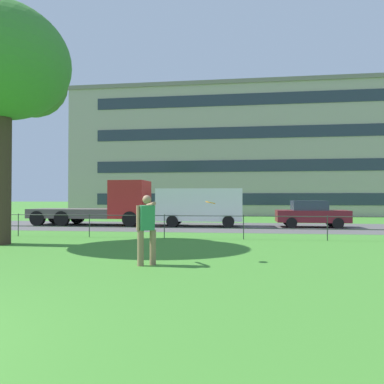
% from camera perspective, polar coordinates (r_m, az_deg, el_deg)
% --- Properties ---
extents(street_strip, '(80.00, 7.16, 0.01)m').
position_cam_1_polar(street_strip, '(21.47, -5.45, -5.45)').
color(street_strip, '#565454').
rests_on(street_strip, ground).
extents(park_fence, '(29.70, 0.04, 1.00)m').
position_cam_1_polar(park_fence, '(15.50, -10.44, -4.74)').
color(park_fence, '#333833').
rests_on(park_fence, ground).
extents(tree_large_lawn, '(4.95, 5.41, 8.81)m').
position_cam_1_polar(tree_large_lawn, '(15.76, -27.64, 17.22)').
color(tree_large_lawn, '#423023').
rests_on(tree_large_lawn, ground).
extents(person_thrower, '(0.46, 0.86, 1.77)m').
position_cam_1_polar(person_thrower, '(9.11, -7.26, -5.59)').
color(person_thrower, '#846B4C').
rests_on(person_thrower, ground).
extents(frisbee, '(0.31, 0.31, 0.08)m').
position_cam_1_polar(frisbee, '(9.65, 2.96, -1.69)').
color(frisbee, orange).
extents(flatbed_truck_left, '(7.30, 2.42, 2.75)m').
position_cam_1_polar(flatbed_truck_left, '(22.85, -13.37, -2.11)').
color(flatbed_truck_left, '#B22323').
rests_on(flatbed_truck_left, ground).
extents(panel_van_center, '(5.07, 2.24, 2.24)m').
position_cam_1_polar(panel_van_center, '(21.33, 1.24, -2.08)').
color(panel_van_center, white).
rests_on(panel_van_center, ground).
extents(car_maroon_right, '(4.03, 1.86, 1.54)m').
position_cam_1_polar(car_maroon_right, '(21.73, 18.46, -3.31)').
color(car_maroon_right, maroon).
rests_on(car_maroon_right, ground).
extents(apartment_building_background, '(38.61, 10.79, 12.95)m').
position_cam_1_polar(apartment_building_background, '(39.48, 10.70, 6.04)').
color(apartment_building_background, '#ADA393').
rests_on(apartment_building_background, ground).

